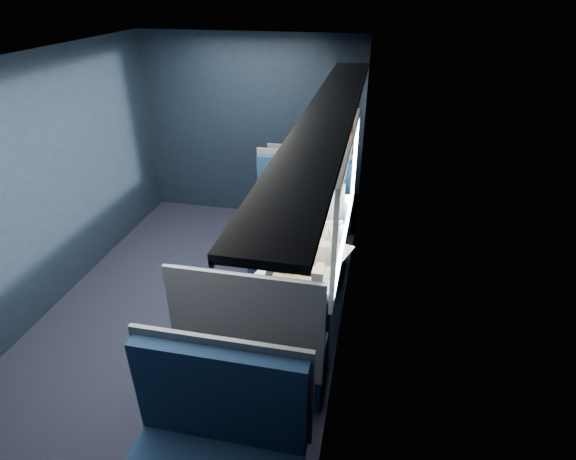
% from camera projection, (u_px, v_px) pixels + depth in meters
% --- Properties ---
extents(ground, '(2.80, 4.20, 0.01)m').
position_uv_depth(ground, '(199.00, 305.00, 4.46)').
color(ground, black).
extents(room_shell, '(3.00, 4.40, 2.40)m').
position_uv_depth(room_shell, '(185.00, 164.00, 3.72)').
color(room_shell, black).
rests_on(room_shell, ground).
extents(table, '(0.62, 1.00, 0.74)m').
position_uv_depth(table, '(303.00, 260.00, 3.95)').
color(table, '#54565E').
rests_on(table, ground).
extents(seat_bay_near, '(1.04, 0.62, 1.26)m').
position_uv_depth(seat_bay_near, '(299.00, 233.00, 4.84)').
color(seat_bay_near, '#0C1C37').
rests_on(seat_bay_near, ground).
extents(seat_bay_far, '(1.04, 0.62, 1.26)m').
position_uv_depth(seat_bay_far, '(258.00, 348.00, 3.35)').
color(seat_bay_far, '#0C1C37').
rests_on(seat_bay_far, ground).
extents(seat_row_front, '(1.04, 0.51, 1.16)m').
position_uv_depth(seat_row_front, '(313.00, 198.00, 5.64)').
color(seat_row_front, '#0C1C37').
rests_on(seat_row_front, ground).
extents(man, '(0.53, 0.56, 1.32)m').
position_uv_depth(man, '(322.00, 219.00, 4.50)').
color(man, black).
rests_on(man, ground).
extents(woman, '(0.53, 0.56, 1.32)m').
position_uv_depth(woman, '(295.00, 305.00, 3.30)').
color(woman, black).
rests_on(woman, ground).
extents(papers, '(0.77, 0.93, 0.01)m').
position_uv_depth(papers, '(307.00, 260.00, 3.80)').
color(papers, white).
rests_on(papers, table).
extents(laptop, '(0.29, 0.34, 0.22)m').
position_uv_depth(laptop, '(325.00, 252.00, 3.80)').
color(laptop, silver).
rests_on(laptop, table).
extents(bottle_small, '(0.06, 0.06, 0.22)m').
position_uv_depth(bottle_small, '(340.00, 233.00, 4.01)').
color(bottle_small, silver).
rests_on(bottle_small, table).
extents(cup, '(0.07, 0.07, 0.09)m').
position_uv_depth(cup, '(329.00, 226.00, 4.23)').
color(cup, white).
rests_on(cup, table).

